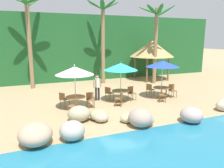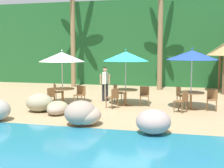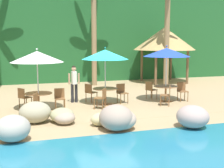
# 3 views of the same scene
# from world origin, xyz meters

# --- Properties ---
(ground_plane) EXTENTS (120.00, 120.00, 0.00)m
(ground_plane) POSITION_xyz_m (0.00, 0.00, 0.00)
(ground_plane) COLOR tan
(terrace_deck) EXTENTS (18.00, 5.20, 0.01)m
(terrace_deck) POSITION_xyz_m (0.00, 0.00, 0.00)
(terrace_deck) COLOR tan
(terrace_deck) RESTS_ON ground
(foliage_backdrop) EXTENTS (28.00, 2.40, 6.00)m
(foliage_backdrop) POSITION_xyz_m (0.00, 9.00, 3.00)
(foliage_backdrop) COLOR #1E5628
(foliage_backdrop) RESTS_ON ground
(rock_seawall) EXTENTS (13.05, 3.24, 0.83)m
(rock_seawall) POSITION_xyz_m (-2.11, -3.46, 0.36)
(rock_seawall) COLOR tan
(rock_seawall) RESTS_ON ground
(umbrella_white) EXTENTS (2.09, 2.09, 2.53)m
(umbrella_white) POSITION_xyz_m (-2.87, -0.22, 2.19)
(umbrella_white) COLOR silver
(umbrella_white) RESTS_ON ground
(dining_table_white) EXTENTS (1.10, 1.10, 0.74)m
(dining_table_white) POSITION_xyz_m (-2.87, -0.22, 0.61)
(dining_table_white) COLOR olive
(dining_table_white) RESTS_ON ground
(chair_white_seaward) EXTENTS (0.45, 0.45, 0.87)m
(chair_white_seaward) POSITION_xyz_m (-2.02, -0.18, 0.51)
(chair_white_seaward) COLOR brown
(chair_white_seaward) RESTS_ON ground
(chair_white_inland) EXTENTS (0.59, 0.59, 0.87)m
(chair_white_inland) POSITION_xyz_m (-3.43, 0.43, 0.51)
(chair_white_inland) COLOR brown
(chair_white_inland) RESTS_ON ground
(chair_white_left) EXTENTS (0.56, 0.56, 0.87)m
(chair_white_left) POSITION_xyz_m (-3.13, -1.03, 0.51)
(chair_white_left) COLOR brown
(chair_white_left) RESTS_ON ground
(umbrella_teal) EXTENTS (2.05, 2.05, 2.55)m
(umbrella_teal) POSITION_xyz_m (0.04, 0.14, 2.23)
(umbrella_teal) COLOR silver
(umbrella_teal) RESTS_ON ground
(dining_table_teal) EXTENTS (1.10, 1.10, 0.74)m
(dining_table_teal) POSITION_xyz_m (0.04, 0.14, 0.61)
(dining_table_teal) COLOR olive
(dining_table_teal) RESTS_ON ground
(chair_teal_seaward) EXTENTS (0.47, 0.47, 0.87)m
(chair_teal_seaward) POSITION_xyz_m (0.87, 0.33, 0.51)
(chair_teal_seaward) COLOR brown
(chair_teal_seaward) RESTS_ON ground
(chair_teal_inland) EXTENTS (0.59, 0.58, 0.87)m
(chair_teal_inland) POSITION_xyz_m (-0.49, 0.81, 0.51)
(chair_teal_inland) COLOR brown
(chair_teal_inland) RESTS_ON ground
(chair_teal_left) EXTENTS (0.59, 0.58, 0.87)m
(chair_teal_left) POSITION_xyz_m (-0.34, -0.63, 0.51)
(chair_teal_left) COLOR brown
(chair_teal_left) RESTS_ON ground
(umbrella_blue) EXTENTS (2.12, 2.12, 2.61)m
(umbrella_blue) POSITION_xyz_m (2.89, -0.08, 2.30)
(umbrella_blue) COLOR silver
(umbrella_blue) RESTS_ON ground
(dining_table_blue) EXTENTS (1.10, 1.10, 0.74)m
(dining_table_blue) POSITION_xyz_m (2.89, -0.08, 0.61)
(dining_table_blue) COLOR olive
(dining_table_blue) RESTS_ON ground
(chair_blue_seaward) EXTENTS (0.47, 0.47, 0.87)m
(chair_blue_seaward) POSITION_xyz_m (3.74, -0.09, 0.51)
(chair_blue_seaward) COLOR brown
(chair_blue_seaward) RESTS_ON ground
(chair_blue_inland) EXTENTS (0.56, 0.56, 0.87)m
(chair_blue_inland) POSITION_xyz_m (2.46, 0.66, 0.51)
(chair_blue_inland) COLOR brown
(chair_blue_inland) RESTS_ON ground
(chair_blue_left) EXTENTS (0.58, 0.58, 0.87)m
(chair_blue_left) POSITION_xyz_m (2.55, -0.86, 0.51)
(chair_blue_left) COLOR brown
(chair_blue_left) RESTS_ON ground
(palm_tree_nearest) EXTENTS (3.30, 3.22, 7.14)m
(palm_tree_nearest) POSITION_xyz_m (-4.84, 6.26, 4.83)
(palm_tree_nearest) COLOR olive
(palm_tree_nearest) RESTS_ON ground
(palm_tree_second) EXTENTS (2.82, 2.67, 6.96)m
(palm_tree_second) POSITION_xyz_m (1.05, 6.06, 4.51)
(palm_tree_second) COLOR olive
(palm_tree_second) RESTS_ON ground
(palm_tree_third) EXTENTS (2.98, 3.05, 6.56)m
(palm_tree_third) POSITION_xyz_m (5.23, 4.40, 4.45)
(palm_tree_third) COLOR olive
(palm_tree_third) RESTS_ON ground
(palapa_hut) EXTENTS (4.13, 4.13, 3.71)m
(palapa_hut) POSITION_xyz_m (5.88, 6.00, 2.94)
(palapa_hut) COLOR brown
(palapa_hut) RESTS_ON ground
(waiter_in_white) EXTENTS (0.52, 0.34, 1.70)m
(waiter_in_white) POSITION_xyz_m (-1.18, 1.07, 0.99)
(waiter_in_white) COLOR #232328
(waiter_in_white) RESTS_ON ground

